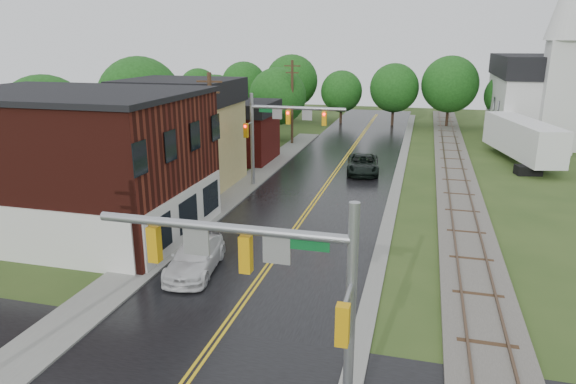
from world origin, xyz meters
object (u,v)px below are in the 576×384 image
at_px(church, 545,88).
at_px(tree_left_c, 217,105).
at_px(semi_trailer, 522,138).
at_px(utility_pole_b, 212,137).
at_px(suv_dark, 363,164).
at_px(tree_left_b, 141,101).
at_px(traffic_signal_near, 273,275).
at_px(traffic_signal_far, 279,124).
at_px(tree_left_e, 279,98).
at_px(brick_building, 75,163).
at_px(pickup_white, 196,257).
at_px(utility_pole_c, 292,101).
at_px(tree_left_a, 47,123).

relative_size(church, tree_left_c, 2.61).
bearing_deg(semi_trailer, church, 72.83).
distance_m(utility_pole_b, suv_dark, 14.85).
distance_m(tree_left_b, suv_dark, 20.78).
xyz_separation_m(traffic_signal_near, tree_left_b, (-21.32, 29.90, 0.75)).
height_order(church, tree_left_b, church).
bearing_deg(utility_pole_b, traffic_signal_far, 56.32).
relative_size(tree_left_e, suv_dark, 1.43).
xyz_separation_m(brick_building, pickup_white, (9.18, -3.67, -3.40)).
xyz_separation_m(utility_pole_c, tree_left_b, (-11.05, -12.10, 1.00)).
bearing_deg(traffic_signal_far, tree_left_b, 161.19).
bearing_deg(tree_left_b, traffic_signal_far, -18.81).
height_order(tree_left_b, suv_dark, tree_left_b).
bearing_deg(tree_left_b, utility_pole_b, -41.86).
bearing_deg(tree_left_b, traffic_signal_near, -54.51).
height_order(utility_pole_c, suv_dark, utility_pole_c).
xyz_separation_m(church, traffic_signal_near, (-16.53, -51.74, -0.87)).
relative_size(tree_left_c, pickup_white, 1.48).
height_order(suv_dark, pickup_white, suv_dark).
bearing_deg(church, tree_left_e, -164.80).
bearing_deg(tree_left_e, traffic_signal_far, -74.11).
distance_m(utility_pole_c, pickup_white, 33.10).
bearing_deg(tree_left_a, pickup_white, -32.58).
distance_m(traffic_signal_far, utility_pole_b, 6.01).
height_order(tree_left_b, pickup_white, tree_left_b).
bearing_deg(tree_left_a, suv_dark, 26.70).
height_order(utility_pole_c, semi_trailer, utility_pole_c).
distance_m(church, utility_pole_b, 41.55).
bearing_deg(utility_pole_b, suv_dark, 50.47).
bearing_deg(tree_left_b, church, 29.99).
distance_m(utility_pole_b, semi_trailer, 29.63).
bearing_deg(traffic_signal_far, utility_pole_c, 101.09).
height_order(traffic_signal_far, tree_left_a, tree_left_a).
height_order(tree_left_e, suv_dark, tree_left_e).
height_order(brick_building, tree_left_b, tree_left_b).
relative_size(utility_pole_c, pickup_white, 1.74).
relative_size(traffic_signal_far, tree_left_a, 0.85).
height_order(traffic_signal_near, tree_left_e, tree_left_e).
bearing_deg(tree_left_a, brick_building, -43.13).
distance_m(utility_pole_b, utility_pole_c, 22.00).
height_order(tree_left_b, tree_left_e, tree_left_b).
relative_size(tree_left_e, semi_trailer, 0.63).
xyz_separation_m(tree_left_a, tree_left_c, (6.00, 18.00, -0.60)).
relative_size(traffic_signal_near, suv_dark, 1.29).
height_order(utility_pole_b, tree_left_b, tree_left_b).
bearing_deg(pickup_white, traffic_signal_far, 82.83).
relative_size(tree_left_b, tree_left_e, 1.19).
distance_m(tree_left_a, pickup_white, 20.11).
bearing_deg(semi_trailer, brick_building, -137.85).
distance_m(tree_left_b, semi_trailer, 35.15).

